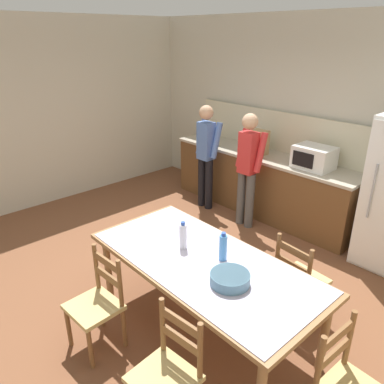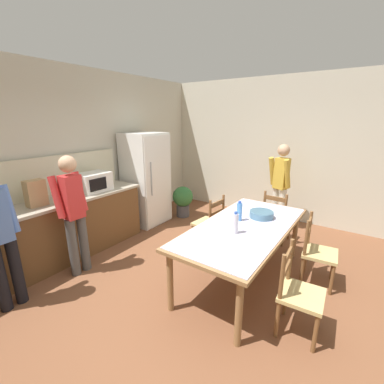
{
  "view_description": "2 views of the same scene",
  "coord_description": "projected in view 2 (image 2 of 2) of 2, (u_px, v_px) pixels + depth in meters",
  "views": [
    {
      "loc": [
        2.64,
        -2.23,
        2.61
      ],
      "look_at": [
        0.22,
        0.01,
        1.21
      ],
      "focal_mm": 35.0,
      "sensor_mm": 36.0,
      "label": 1
    },
    {
      "loc": [
        -2.2,
        -1.41,
        2.1
      ],
      "look_at": [
        0.44,
        0.4,
        1.17
      ],
      "focal_mm": 24.0,
      "sensor_mm": 36.0,
      "label": 2
    }
  ],
  "objects": [
    {
      "name": "wall_back",
      "position": [
        61.0,
        159.0,
        4.13
      ],
      "size": [
        6.52,
        0.12,
        2.9
      ],
      "primitive_type": "cube",
      "color": "beige",
      "rests_on": "ground"
    },
    {
      "name": "microwave",
      "position": [
        93.0,
        182.0,
        4.17
      ],
      "size": [
        0.5,
        0.39,
        0.3
      ],
      "color": "white",
      "rests_on": "kitchen_counter"
    },
    {
      "name": "kitchen_counter",
      "position": [
        46.0,
        235.0,
        3.69
      ],
      "size": [
        3.11,
        0.66,
        0.94
      ],
      "color": "brown",
      "rests_on": "ground"
    },
    {
      "name": "person_by_table",
      "position": [
        280.0,
        183.0,
        4.81
      ],
      "size": [
        0.35,
        0.46,
        1.64
      ],
      "rotation": [
        0.0,
        0.0,
        2.83
      ],
      "color": "silver",
      "rests_on": "ground"
    },
    {
      "name": "person_at_counter",
      "position": [
        73.0,
        210.0,
        3.39
      ],
      "size": [
        0.41,
        0.28,
        1.65
      ],
      "rotation": [
        0.0,
        0.0,
        1.57
      ],
      "color": "#4C4C4C",
      "rests_on": "ground"
    },
    {
      "name": "refrigerator",
      "position": [
        146.0,
        179.0,
        5.15
      ],
      "size": [
        0.75,
        0.73,
        1.82
      ],
      "color": "white",
      "rests_on": "ground"
    },
    {
      "name": "chair_head_end",
      "position": [
        276.0,
        217.0,
        4.44
      ],
      "size": [
        0.42,
        0.44,
        0.91
      ],
      "rotation": [
        0.0,
        0.0,
        1.51
      ],
      "color": "brown",
      "rests_on": "ground"
    },
    {
      "name": "chair_side_near_right",
      "position": [
        317.0,
        252.0,
        3.29
      ],
      "size": [
        0.45,
        0.43,
        0.91
      ],
      "rotation": [
        0.0,
        0.0,
        0.09
      ],
      "color": "brown",
      "rests_on": "ground"
    },
    {
      "name": "potted_plant",
      "position": [
        183.0,
        199.0,
        5.58
      ],
      "size": [
        0.44,
        0.44,
        0.67
      ],
      "color": "#4C4C51",
      "rests_on": "ground"
    },
    {
      "name": "counter_splashback",
      "position": [
        26.0,
        180.0,
        3.64
      ],
      "size": [
        3.07,
        0.03,
        0.6
      ],
      "primitive_type": "cube",
      "color": "beige",
      "rests_on": "kitchen_counter"
    },
    {
      "name": "serving_bowl",
      "position": [
        261.0,
        214.0,
        3.5
      ],
      "size": [
        0.32,
        0.32,
        0.09
      ],
      "color": "slate",
      "rests_on": "dining_table"
    },
    {
      "name": "bottle_near_centre",
      "position": [
        235.0,
        223.0,
        3.0
      ],
      "size": [
        0.07,
        0.07,
        0.27
      ],
      "color": "silver",
      "rests_on": "dining_table"
    },
    {
      "name": "dining_table",
      "position": [
        244.0,
        230.0,
        3.27
      ],
      "size": [
        2.2,
        1.05,
        0.78
      ],
      "rotation": [
        0.0,
        0.0,
        -0.01
      ],
      "color": "olive",
      "rests_on": "ground"
    },
    {
      "name": "paper_bag",
      "position": [
        36.0,
        193.0,
        3.45
      ],
      "size": [
        0.24,
        0.16,
        0.36
      ],
      "primitive_type": "cube",
      "color": "tan",
      "rests_on": "kitchen_counter"
    },
    {
      "name": "bottle_off_centre",
      "position": [
        239.0,
        212.0,
        3.37
      ],
      "size": [
        0.07,
        0.07,
        0.27
      ],
      "color": "#4C8ED6",
      "rests_on": "dining_table"
    },
    {
      "name": "chair_side_far_right",
      "position": [
        210.0,
        223.0,
        4.17
      ],
      "size": [
        0.46,
        0.44,
        0.91
      ],
      "rotation": [
        0.0,
        0.0,
        3.05
      ],
      "color": "brown",
      "rests_on": "ground"
    },
    {
      "name": "ground_plane",
      "position": [
        199.0,
        298.0,
        3.09
      ],
      "size": [
        8.32,
        8.32,
        0.0
      ],
      "primitive_type": "plane",
      "color": "brown"
    },
    {
      "name": "chair_side_near_left",
      "position": [
        298.0,
        293.0,
        2.52
      ],
      "size": [
        0.44,
        0.42,
        0.91
      ],
      "rotation": [
        0.0,
        0.0,
        0.05
      ],
      "color": "brown",
      "rests_on": "ground"
    },
    {
      "name": "wall_right",
      "position": [
        285.0,
        150.0,
        5.27
      ],
      "size": [
        0.12,
        5.2,
        2.9
      ],
      "primitive_type": "cube",
      "color": "beige",
      "rests_on": "ground"
    }
  ]
}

